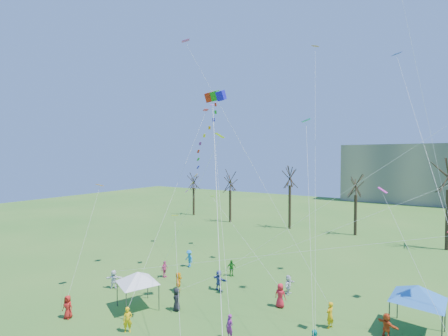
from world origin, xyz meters
The scene contains 6 objects.
bare_tree_row centered at (6.06, 35.91, 7.50)m, with size 68.95×7.84×11.92m.
big_box_kite centered at (-4.43, 7.09, 12.32)m, with size 5.59×7.36×21.19m.
canopy_tent_white centered at (-8.49, 3.82, 2.42)m, with size 3.47×3.47×2.86m.
canopy_tent_blue centered at (9.93, 11.21, 2.77)m, with size 4.34×4.34×3.27m.
festival_crowd centered at (0.17, 6.82, 0.86)m, with size 27.32×14.22×1.86m.
small_kites_aloft centered at (0.42, 11.76, 13.33)m, with size 27.46×19.74×33.24m.
Camera 1 is at (9.80, -12.80, 11.73)m, focal length 25.00 mm.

